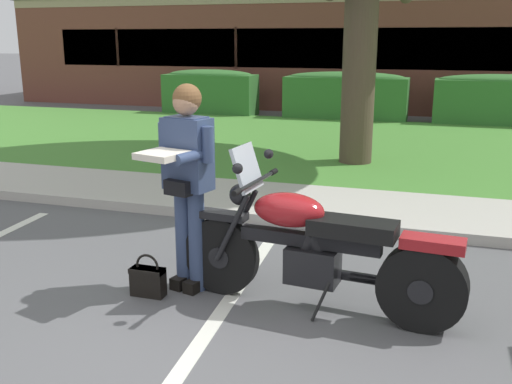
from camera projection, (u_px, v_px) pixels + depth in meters
The scene contains 12 objects.
ground_plane at pixel (205, 352), 3.92m from camera, with size 140.00×140.00×0.00m, color #565659.
curb_strip at pixel (303, 221), 6.54m from camera, with size 60.00×0.20×0.12m, color #B7B2A8.
concrete_walk at pixel (318, 203), 7.33m from camera, with size 60.00×1.50×0.08m, color #B7B2A8.
grass_lawn at pixel (364, 146), 11.32m from camera, with size 60.00×7.15×0.06m, color #478433.
stall_stripe_1 at pixel (205, 336), 4.13m from camera, with size 0.12×4.40×0.01m, color silver.
motorcycle at pixel (326, 251), 4.40m from camera, with size 2.24×0.82×1.26m.
rider_person at pixel (186, 172), 4.68m from camera, with size 0.54×0.64×1.70m.
handbag at pixel (148, 279), 4.75m from camera, with size 0.28×0.13×0.36m.
hedge_left at pixel (210, 91), 16.11m from camera, with size 2.55×0.90×1.24m.
hedge_center_left at pixel (346, 95), 15.01m from camera, with size 3.13×0.90×1.24m.
hedge_center_right at pixel (502, 99), 13.91m from camera, with size 3.13×0.90×1.24m.
brick_building at pixel (387, 49), 19.92m from camera, with size 23.26×8.90×3.45m.
Camera 1 is at (1.39, -3.25, 2.04)m, focal length 40.97 mm.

